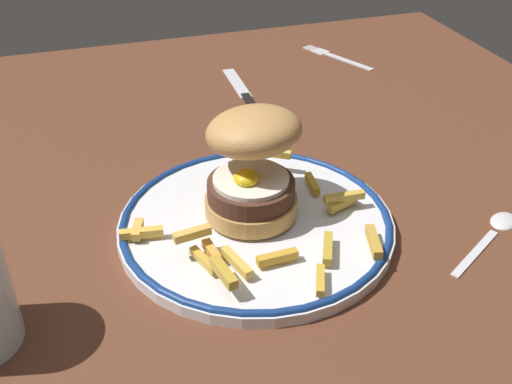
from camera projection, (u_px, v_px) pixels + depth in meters
ground_plane at (227, 223)px, 67.63cm from camera, size 110.49×108.10×4.00cm
dinner_plate at (256, 223)px, 62.96cm from camera, size 27.97×27.97×1.60cm
burger at (252, 161)px, 61.20cm from camera, size 12.83×13.18×11.14cm
fries_pile at (263, 224)px, 60.22cm from camera, size 25.06×24.24×2.48cm
fork at (336, 56)px, 102.94cm from camera, size 7.40×13.61×0.36cm
knife at (246, 95)px, 90.08cm from camera, size 2.03×18.03×0.70cm
spoon at (499, 225)px, 63.41cm from camera, size 12.24×8.38×0.90cm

